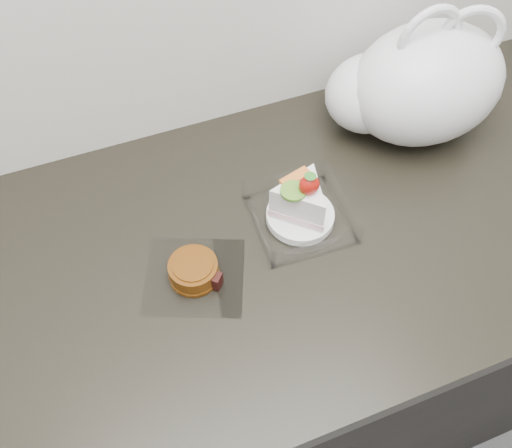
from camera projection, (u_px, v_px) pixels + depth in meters
counter at (257, 355)px, 1.30m from camera, size 2.04×0.64×0.90m
cake_tray at (301, 208)px, 0.95m from camera, size 0.16×0.16×0.12m
mooncake_wrap at (195, 272)px, 0.89m from camera, size 0.20×0.19×0.04m
plastic_bag at (415, 85)px, 1.02m from camera, size 0.35×0.27×0.27m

